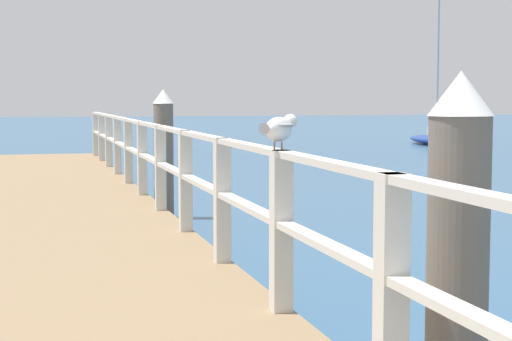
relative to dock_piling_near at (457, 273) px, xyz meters
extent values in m
cube|color=#846B4C|center=(-1.78, 6.39, -0.72)|extent=(2.96, 21.16, 0.41)
cube|color=beige|center=(-0.38, -0.13, -0.02)|extent=(0.12, 0.12, 0.99)
cube|color=beige|center=(-0.38, 1.50, -0.02)|extent=(0.12, 0.12, 0.99)
cube|color=beige|center=(-0.38, 3.13, -0.02)|extent=(0.12, 0.12, 0.99)
cube|color=beige|center=(-0.38, 4.76, -0.02)|extent=(0.12, 0.12, 0.99)
cube|color=beige|center=(-0.38, 6.39, -0.02)|extent=(0.12, 0.12, 0.99)
cube|color=beige|center=(-0.38, 8.02, -0.02)|extent=(0.12, 0.12, 0.99)
cube|color=beige|center=(-0.38, 9.65, -0.02)|extent=(0.12, 0.12, 0.99)
cube|color=beige|center=(-0.38, 11.28, -0.02)|extent=(0.12, 0.12, 0.99)
cube|color=beige|center=(-0.38, 12.91, -0.02)|extent=(0.12, 0.12, 0.99)
cube|color=beige|center=(-0.38, 14.54, -0.02)|extent=(0.12, 0.12, 0.99)
cube|color=beige|center=(-0.38, 16.17, -0.02)|extent=(0.12, 0.12, 0.99)
cube|color=beige|center=(-0.38, 6.39, 0.45)|extent=(0.10, 19.56, 0.04)
cube|color=beige|center=(-0.38, 6.39, 0.03)|extent=(0.10, 19.56, 0.04)
cylinder|color=#6B6056|center=(0.00, 0.00, -0.11)|extent=(0.28, 0.28, 1.63)
cone|color=white|center=(0.00, 0.00, 0.81)|extent=(0.29, 0.29, 0.20)
cylinder|color=#6B6056|center=(0.00, 8.59, -0.11)|extent=(0.28, 0.28, 1.63)
cone|color=white|center=(0.00, 8.59, 0.81)|extent=(0.29, 0.29, 0.20)
ellipsoid|color=white|center=(-0.38, 1.56, 0.60)|extent=(0.28, 0.30, 0.15)
sphere|color=white|center=(-0.27, 1.69, 0.64)|extent=(0.09, 0.09, 0.09)
cone|color=gold|center=(-0.22, 1.74, 0.64)|extent=(0.05, 0.05, 0.02)
cone|color=#939399|center=(-0.49, 1.43, 0.61)|extent=(0.11, 0.11, 0.07)
ellipsoid|color=#939399|center=(-0.38, 1.56, 0.62)|extent=(0.28, 0.28, 0.04)
cylinder|color=tan|center=(-0.41, 1.56, 0.50)|extent=(0.01, 0.01, 0.05)
cylinder|color=tan|center=(-0.37, 1.53, 0.50)|extent=(0.01, 0.01, 0.05)
ellipsoid|color=navy|center=(12.50, 24.66, -0.74)|extent=(1.40, 4.35, 0.37)
cylinder|color=#B2B2B7|center=(12.51, 24.88, 2.15)|extent=(0.10, 0.10, 5.41)
cylinder|color=#B2B2B7|center=(12.48, 24.12, -0.21)|extent=(0.13, 1.51, 0.08)
cube|color=beige|center=(12.48, 24.14, -0.41)|extent=(0.75, 1.57, 0.30)
camera|label=1|loc=(-1.86, -3.43, 0.79)|focal=59.97mm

